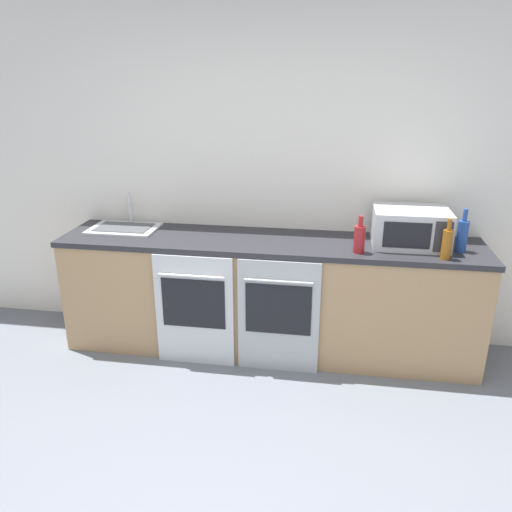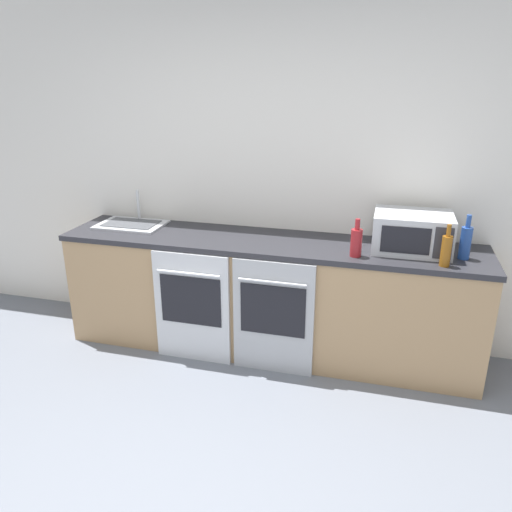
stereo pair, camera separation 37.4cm
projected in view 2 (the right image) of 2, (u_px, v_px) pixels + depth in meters
wall_back at (279, 177)px, 3.83m from camera, size 10.00×0.06×2.60m
counter_back at (268, 295)px, 3.82m from camera, size 3.12×0.63×0.90m
oven_left at (192, 307)px, 3.66m from camera, size 0.58×0.06×0.85m
oven_right at (273, 317)px, 3.51m from camera, size 0.58×0.06×0.85m
microwave at (412, 232)px, 3.42m from camera, size 0.52×0.40×0.26m
bottle_red at (356, 242)px, 3.31m from camera, size 0.08×0.08×0.26m
bottle_blue at (466, 242)px, 3.26m from camera, size 0.07×0.07×0.30m
bottle_amber at (446, 250)px, 3.14m from camera, size 0.07×0.07×0.27m
sink at (132, 224)px, 4.03m from camera, size 0.52×0.36×0.26m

